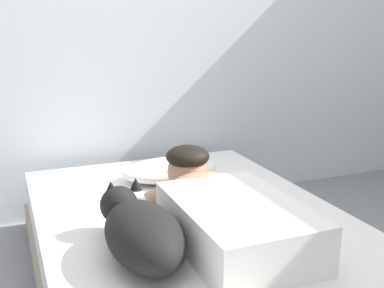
% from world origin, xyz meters
% --- Properties ---
extents(back_wall, '(4.44, 0.12, 2.50)m').
position_xyz_m(back_wall, '(-0.00, 1.35, 1.25)').
color(back_wall, silver).
rests_on(back_wall, ground).
extents(bed, '(1.32, 1.94, 0.34)m').
position_xyz_m(bed, '(-0.13, 0.25, 0.17)').
color(bed, gray).
rests_on(bed, ground).
extents(pillow, '(0.52, 0.32, 0.11)m').
position_xyz_m(pillow, '(-0.06, 0.77, 0.40)').
color(pillow, white).
rests_on(pillow, bed).
extents(person_lying, '(0.43, 0.92, 0.27)m').
position_xyz_m(person_lying, '(-0.09, 0.08, 0.45)').
color(person_lying, white).
rests_on(person_lying, bed).
extents(dog, '(0.26, 0.57, 0.21)m').
position_xyz_m(dog, '(-0.44, 0.00, 0.44)').
color(dog, black).
rests_on(dog, bed).
extents(coffee_cup, '(0.12, 0.09, 0.07)m').
position_xyz_m(coffee_cup, '(0.09, 0.67, 0.38)').
color(coffee_cup, white).
rests_on(coffee_cup, bed).
extents(cell_phone, '(0.07, 0.14, 0.01)m').
position_xyz_m(cell_phone, '(-0.20, -0.24, 0.34)').
color(cell_phone, black).
rests_on(cell_phone, bed).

